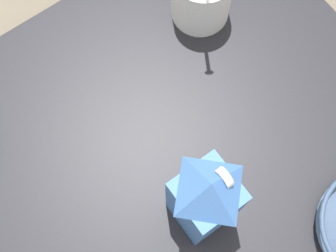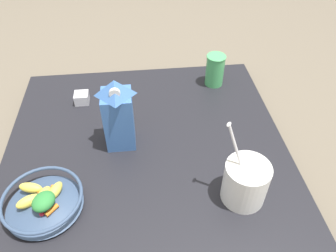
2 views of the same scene
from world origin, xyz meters
TOP-DOWN VIEW (x-y plane):
  - ground_plane at (0.00, 0.00)m, footprint 6.00×6.00m
  - countertop at (0.00, 0.00)m, footprint 0.95×0.95m
  - fruit_bowl at (-0.30, -0.21)m, footprint 0.23×0.23m
  - milk_carton at (-0.08, 0.04)m, footprint 0.09×0.09m
  - yogurt_tub at (0.27, -0.23)m, footprint 0.14×0.13m
  - drinking_cup at (0.30, 0.34)m, footprint 0.08×0.08m
  - spice_jar at (-0.24, 0.27)m, footprint 0.05×0.05m

SIDE VIEW (x-z plane):
  - ground_plane at x=0.00m, z-range 0.00..0.00m
  - countertop at x=0.00m, z-range 0.00..0.03m
  - spice_jar at x=-0.24m, z-range 0.03..0.07m
  - fruit_bowl at x=-0.30m, z-range 0.03..0.11m
  - drinking_cup at x=0.30m, z-range 0.04..0.17m
  - yogurt_tub at x=0.27m, z-range -0.03..0.24m
  - milk_carton at x=-0.08m, z-range 0.03..0.29m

